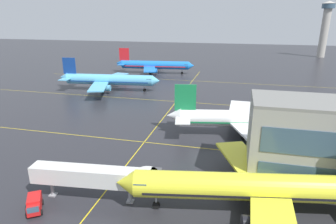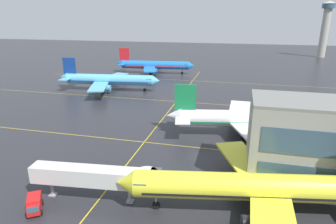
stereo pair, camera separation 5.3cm
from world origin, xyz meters
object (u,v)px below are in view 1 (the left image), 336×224
object	(u,v)px
airliner_third_row	(108,80)
service_truck_red_van	(34,204)
jet_bridge	(104,177)
control_tower	(325,25)
airliner_far_left_stand	(154,65)
airliner_front_gate	(254,187)
airliner_second_row	(249,119)

from	to	relation	value
airliner_third_row	service_truck_red_van	distance (m)	74.38
airliner_third_row	service_truck_red_van	bearing A→B (deg)	-73.46
airliner_third_row	service_truck_red_van	xyz separation A→B (m)	(21.16, -71.24, -3.10)
jet_bridge	control_tower	bearing A→B (deg)	68.81
airliner_third_row	service_truck_red_van	size ratio (longest dim) A/B	9.09
service_truck_red_van	control_tower	size ratio (longest dim) A/B	0.12
control_tower	airliner_far_left_stand	bearing A→B (deg)	-138.03
airliner_front_gate	service_truck_red_van	world-z (taller)	airliner_front_gate
airliner_front_gate	control_tower	world-z (taller)	control_tower
airliner_front_gate	airliner_second_row	world-z (taller)	airliner_second_row
airliner_second_row	control_tower	xyz separation A→B (m)	(52.74, 160.90, 17.71)
airliner_far_left_stand	airliner_third_row	bearing A→B (deg)	-100.35
airliner_second_row	airliner_third_row	bearing A→B (deg)	147.17
jet_bridge	control_tower	xyz separation A→B (m)	(74.92, 193.28, 17.93)
airliner_far_left_stand	airliner_front_gate	bearing A→B (deg)	-66.13
service_truck_red_van	airliner_front_gate	bearing A→B (deg)	13.31
service_truck_red_van	jet_bridge	size ratio (longest dim) A/B	0.21
jet_bridge	airliner_front_gate	bearing A→B (deg)	6.13
airliner_front_gate	airliner_far_left_stand	xyz separation A→B (m)	(-45.43, 102.68, 0.06)
airliner_front_gate	airliner_second_row	size ratio (longest dim) A/B	0.99
airliner_front_gate	airliner_second_row	distance (m)	29.99
airliner_far_left_stand	jet_bridge	xyz separation A→B (m)	(23.15, -105.07, -0.21)
jet_bridge	airliner_far_left_stand	bearing A→B (deg)	102.42
airliner_second_row	control_tower	world-z (taller)	control_tower
airliner_front_gate	control_tower	xyz separation A→B (m)	(52.64, 190.89, 17.77)
service_truck_red_van	control_tower	world-z (taller)	control_tower
service_truck_red_van	control_tower	distance (m)	216.38
airliner_far_left_stand	jet_bridge	distance (m)	107.59
control_tower	service_truck_red_van	bearing A→B (deg)	-112.96
airliner_far_left_stand	control_tower	xyz separation A→B (m)	(98.07, 88.21, 17.72)
service_truck_red_van	control_tower	bearing A→B (deg)	67.04
airliner_second_row	airliner_far_left_stand	distance (m)	85.67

